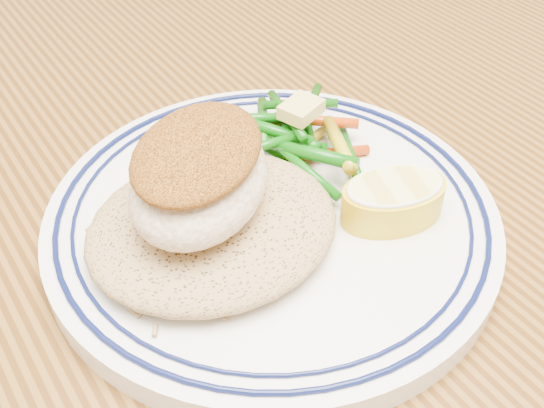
{
  "coord_description": "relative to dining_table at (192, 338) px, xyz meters",
  "views": [
    {
      "loc": [
        -0.11,
        -0.26,
        1.01
      ],
      "look_at": [
        0.04,
        -0.03,
        0.77
      ],
      "focal_mm": 45.0,
      "sensor_mm": 36.0,
      "label": 1
    }
  ],
  "objects": [
    {
      "name": "rice_pilaf",
      "position": [
        0.01,
        -0.03,
        0.12
      ],
      "size": [
        0.13,
        0.12,
        0.03
      ],
      "primitive_type": "ellipsoid",
      "color": "#9F7E4F",
      "rests_on": "plate"
    },
    {
      "name": "lemon_wedge",
      "position": [
        0.09,
        -0.07,
        0.12
      ],
      "size": [
        0.07,
        0.07,
        0.02
      ],
      "color": "yellow",
      "rests_on": "plate"
    },
    {
      "name": "vegetable_pile",
      "position": [
        0.08,
        0.01,
        0.13
      ],
      "size": [
        0.09,
        0.1,
        0.03
      ],
      "color": "#B09A12",
      "rests_on": "plate"
    },
    {
      "name": "fish_fillet",
      "position": [
        0.0,
        -0.03,
        0.15
      ],
      "size": [
        0.11,
        0.11,
        0.04
      ],
      "color": "beige",
      "rests_on": "rice_pilaf"
    },
    {
      "name": "butter_pat",
      "position": [
        0.09,
        0.01,
        0.14
      ],
      "size": [
        0.03,
        0.02,
        0.01
      ],
      "primitive_type": "cube",
      "rotation": [
        0.0,
        0.0,
        0.34
      ],
      "color": "#DACC6A",
      "rests_on": "vegetable_pile"
    },
    {
      "name": "dining_table",
      "position": [
        0.0,
        0.0,
        0.0
      ],
      "size": [
        1.5,
        0.9,
        0.75
      ],
      "color": "#4A2C0E",
      "rests_on": "ground"
    },
    {
      "name": "plate",
      "position": [
        0.04,
        -0.03,
        0.11
      ],
      "size": [
        0.25,
        0.25,
        0.02
      ],
      "color": "white",
      "rests_on": "dining_table"
    }
  ]
}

